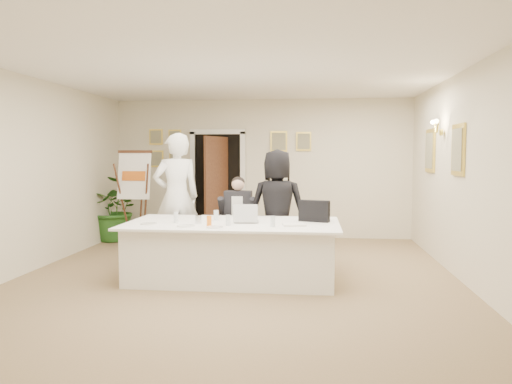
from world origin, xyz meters
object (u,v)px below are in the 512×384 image
at_px(flip_chart, 137,203).
at_px(paper_stack, 294,225).
at_px(standing_woman, 277,207).
at_px(potted_palm, 115,208).
at_px(steel_jug, 198,219).
at_px(laptop_bag, 314,211).
at_px(oj_glass, 209,221).
at_px(seated_man, 238,219).
at_px(standing_man, 176,197).
at_px(laptop, 247,212).
at_px(conference_table, 233,250).

bearing_deg(flip_chart, paper_stack, -39.42).
xyz_separation_m(standing_woman, potted_palm, (-3.30, 1.82, -0.25)).
height_order(standing_woman, potted_palm, standing_woman).
xyz_separation_m(flip_chart, standing_woman, (2.67, -1.26, 0.09)).
relative_size(potted_palm, steel_jug, 11.58).
height_order(laptop_bag, paper_stack, laptop_bag).
relative_size(paper_stack, oj_glass, 2.18).
relative_size(seated_man, potted_palm, 1.06).
xyz_separation_m(standing_man, oj_glass, (0.84, -1.49, -0.17)).
bearing_deg(laptop, potted_palm, 132.03).
bearing_deg(laptop, flip_chart, 131.68).
relative_size(flip_chart, steel_jug, 15.66).
xyz_separation_m(conference_table, standing_man, (-1.08, 1.13, 0.62)).
distance_m(standing_man, standing_woman, 1.64).
height_order(flip_chart, laptop_bag, flip_chart).
height_order(seated_man, flip_chart, flip_chart).
xyz_separation_m(conference_table, standing_woman, (0.54, 0.93, 0.49)).
distance_m(conference_table, steel_jug, 0.64).
xyz_separation_m(oj_glass, steel_jug, (-0.19, 0.21, -0.01)).
height_order(standing_man, steel_jug, standing_man).
bearing_deg(seated_man, laptop, -83.58).
bearing_deg(laptop_bag, steel_jug, -148.84).
bearing_deg(standing_woman, potted_palm, -25.98).
height_order(standing_woman, oj_glass, standing_woman).
distance_m(conference_table, laptop, 0.55).
relative_size(conference_table, flip_chart, 1.65).
bearing_deg(paper_stack, oj_glass, -173.39).
bearing_deg(flip_chart, standing_man, -45.67).
bearing_deg(flip_chart, seated_man, -27.52).
height_order(flip_chart, paper_stack, flip_chart).
distance_m(conference_table, seated_man, 1.18).
relative_size(conference_table, laptop, 8.18).
bearing_deg(seated_man, laptop_bag, -46.40).
bearing_deg(conference_table, steel_jug, -160.16).
xyz_separation_m(flip_chart, steel_jug, (1.69, -2.35, 0.03)).
relative_size(seated_man, paper_stack, 4.79).
xyz_separation_m(flip_chart, standing_man, (1.04, -1.07, 0.21)).
relative_size(laptop, paper_stack, 1.23).
relative_size(laptop, laptop_bag, 0.84).
bearing_deg(oj_glass, conference_table, 56.15).
relative_size(seated_man, steel_jug, 12.33).
bearing_deg(paper_stack, potted_palm, 140.18).
xyz_separation_m(standing_woman, laptop, (-0.35, -0.92, 0.03)).
bearing_deg(flip_chart, potted_palm, 138.42).
bearing_deg(laptop_bag, potted_palm, 164.69).
height_order(laptop_bag, steel_jug, laptop_bag).
distance_m(laptop, paper_stack, 0.71).
height_order(laptop, laptop_bag, laptop_bag).
bearing_deg(laptop_bag, standing_woman, 144.88).
bearing_deg(potted_palm, standing_man, -44.19).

